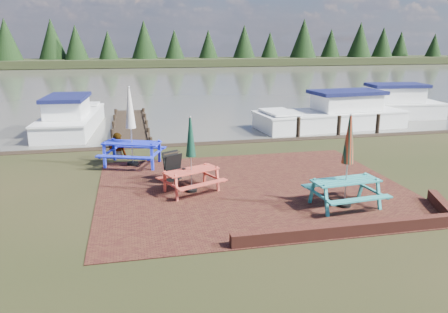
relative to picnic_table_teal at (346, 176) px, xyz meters
name	(u,v)px	position (x,y,z in m)	size (l,w,h in m)	color
ground	(262,200)	(-2.00, 0.92, -0.87)	(120.00, 120.00, 0.00)	black
paving	(252,188)	(-2.00, 1.92, -0.86)	(9.00, 7.50, 0.02)	#3C1713
brick_wall	(380,223)	(0.15, -1.49, -0.72)	(6.21, 1.79, 0.30)	#4C1E16
water	(162,81)	(-2.00, 37.92, -0.87)	(120.00, 60.00, 0.02)	#4D4B42
far_treeline	(148,45)	(-2.00, 66.92, 2.41)	(120.00, 10.00, 8.10)	black
picnic_table_teal	(346,176)	(0.00, 0.00, 0.00)	(1.92, 1.75, 2.47)	teal
picnic_table_red	(191,166)	(-3.81, 2.01, -0.09)	(2.03, 1.94, 2.22)	#C94333
picnic_table_blue	(132,139)	(-5.46, 5.22, 0.09)	(2.47, 2.35, 2.74)	#1D2BD9
chalkboard	(172,167)	(-4.26, 3.08, -0.39)	(0.62, 0.78, 0.93)	black
jetty	(130,125)	(-5.50, 12.20, -0.75)	(1.76, 9.08, 1.00)	black
boat_jetty	(71,119)	(-8.41, 12.94, -0.45)	(2.91, 7.22, 2.05)	white
boat_near	(333,116)	(4.91, 10.90, -0.44)	(8.02, 3.41, 2.11)	white
boat_far	(384,107)	(9.27, 13.16, -0.42)	(7.21, 3.23, 2.18)	white
person	(117,133)	(-5.98, 6.39, 0.08)	(0.69, 0.45, 1.89)	gray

